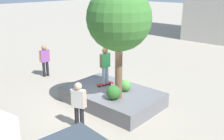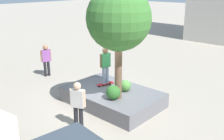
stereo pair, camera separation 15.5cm
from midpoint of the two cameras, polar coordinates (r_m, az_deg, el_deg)
ground_plane at (r=11.21m, az=-1.91°, el=-7.46°), size 120.00×120.00×0.00m
planter_ledge at (r=11.16m, az=0.40°, el=-5.88°), size 3.96×2.59×0.61m
plaza_tree at (r=9.52m, az=1.96°, el=10.99°), size 2.37×2.37×4.27m
boxwood_shrub at (r=10.89m, az=3.35°, el=-3.45°), size 0.47×0.47×0.47m
hedge_clump at (r=10.12m, az=0.72°, el=-4.88°), size 0.57×0.57×0.57m
skateboard at (r=11.59m, az=-1.04°, el=-3.02°), size 0.43×0.83×0.07m
skateboarder at (r=11.28m, az=-1.07°, el=1.48°), size 0.26×0.54×1.62m
passerby_with_bag at (r=14.70m, az=-13.87°, el=2.51°), size 0.31×0.58×1.75m
pedestrian_crossing at (r=9.12m, az=-6.96°, el=-6.97°), size 0.54×0.37×1.73m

